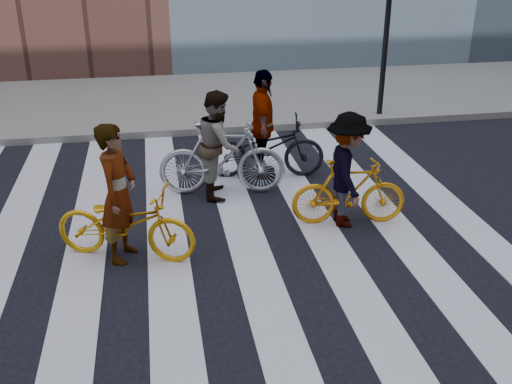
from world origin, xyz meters
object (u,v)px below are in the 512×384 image
object	(u,v)px
bike_yellow_right	(349,192)
rider_right	(347,170)
bike_silver_mid	(222,159)
rider_left	(118,193)
rider_rear	(263,125)
rider_mid	(219,144)
bike_dark_rear	(265,148)
bike_yellow_left	(125,223)
traffic_signal	(389,16)

from	to	relation	value
bike_yellow_right	rider_right	size ratio (longest dim) A/B	0.98
bike_silver_mid	rider_left	world-z (taller)	rider_left
bike_yellow_right	rider_right	world-z (taller)	rider_right
bike_silver_mid	rider_rear	world-z (taller)	rider_rear
bike_yellow_right	rider_mid	world-z (taller)	rider_mid
rider_left	rider_rear	xyz separation A→B (m)	(2.32, 2.42, 0.01)
bike_dark_rear	rider_mid	bearing A→B (deg)	132.14
rider_mid	rider_rear	bearing A→B (deg)	-46.80
rider_mid	bike_dark_rear	bearing A→B (deg)	-48.39
rider_left	bike_yellow_left	bearing A→B (deg)	-69.39
bike_yellow_right	rider_mid	size ratio (longest dim) A/B	0.96
traffic_signal	bike_yellow_left	xyz separation A→B (m)	(-5.48, -5.13, -1.78)
bike_yellow_left	rider_left	xyz separation A→B (m)	(-0.05, 0.00, 0.43)
rider_rear	traffic_signal	bearing A→B (deg)	-42.11
bike_silver_mid	rider_left	size ratio (longest dim) A/B	1.10
rider_left	rider_rear	distance (m)	3.35
rider_mid	rider_right	bearing A→B (deg)	-122.37
rider_mid	bike_silver_mid	bearing A→B (deg)	-82.96
bike_yellow_right	rider_rear	size ratio (longest dim) A/B	0.88
bike_yellow_left	rider_mid	xyz separation A→B (m)	(1.45, 1.81, 0.37)
bike_silver_mid	rider_left	bearing A→B (deg)	146.56
bike_silver_mid	rider_left	distance (m)	2.41
rider_right	bike_yellow_right	bearing A→B (deg)	-83.13
bike_yellow_right	bike_dark_rear	distance (m)	2.16
bike_silver_mid	rider_right	bearing A→B (deg)	-123.22
traffic_signal	bike_silver_mid	distance (m)	5.44
bike_dark_rear	rider_left	size ratio (longest dim) A/B	1.09
traffic_signal	bike_silver_mid	bearing A→B (deg)	-140.15
traffic_signal	rider_left	bearing A→B (deg)	-137.10
bike_silver_mid	rider_mid	distance (m)	0.26
bike_yellow_left	rider_rear	bearing A→B (deg)	-22.63
bike_yellow_left	rider_left	size ratio (longest dim) A/B	1.02
bike_yellow_right	rider_rear	bearing A→B (deg)	31.45
rider_rear	bike_dark_rear	bearing A→B (deg)	-82.42
rider_rear	bike_yellow_left	bearing A→B (deg)	144.34
traffic_signal	bike_yellow_left	bearing A→B (deg)	-136.85
bike_dark_rear	rider_right	bearing A→B (deg)	-150.27
rider_right	rider_rear	size ratio (longest dim) A/B	0.90
rider_right	bike_dark_rear	bearing A→B (deg)	29.02
bike_silver_mid	rider_mid	world-z (taller)	rider_mid
bike_dark_rear	rider_right	xyz separation A→B (m)	(0.81, -1.98, 0.31)
bike_yellow_right	rider_left	xyz separation A→B (m)	(-3.23, -0.43, 0.43)
bike_silver_mid	rider_rear	bearing A→B (deg)	-45.08
bike_dark_rear	rider_rear	xyz separation A→B (m)	(-0.05, 0.00, 0.41)
bike_yellow_left	rider_right	bearing A→B (deg)	-61.50
bike_yellow_left	bike_yellow_right	world-z (taller)	bike_yellow_right
traffic_signal	rider_mid	bearing A→B (deg)	-140.50
bike_yellow_left	bike_silver_mid	distance (m)	2.36
traffic_signal	bike_yellow_left	size ratio (longest dim) A/B	1.76
rider_left	rider_rear	world-z (taller)	rider_rear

